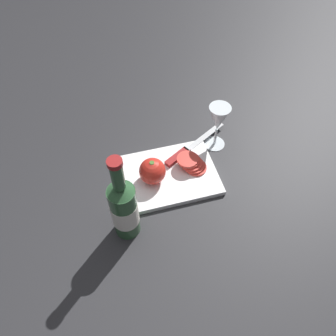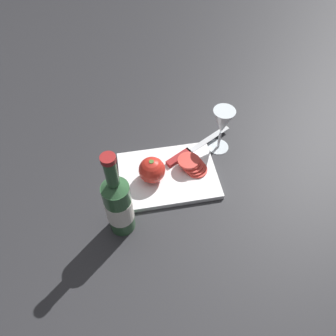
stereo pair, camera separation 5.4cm
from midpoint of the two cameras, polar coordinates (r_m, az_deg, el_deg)
The scene contains 7 objects.
ground_plane at distance 1.07m, azimuth -5.79°, elevation -1.81°, with size 3.00×3.00×0.00m, color #28282B.
cutting_board at distance 1.06m, azimuth -1.47°, elevation -1.33°, with size 0.31×0.23×0.02m.
wine_bottle at distance 0.88m, azimuth -9.43°, elevation -7.03°, with size 0.07×0.07×0.31m.
wine_glass at distance 1.09m, azimuth 7.32°, elevation 8.23°, with size 0.07×0.07×0.17m.
whole_tomato at distance 1.01m, azimuth -4.27°, elevation -0.59°, with size 0.08×0.08×0.08m.
knife at distance 1.10m, azimuth 1.20°, elevation 2.64°, with size 0.25×0.16×0.01m.
tomato_slice_stack_near at distance 1.06m, azimuth 2.67°, elevation 0.84°, with size 0.09×0.09×0.04m.
Camera 1 is at (-0.08, -0.62, 0.86)m, focal length 35.00 mm.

